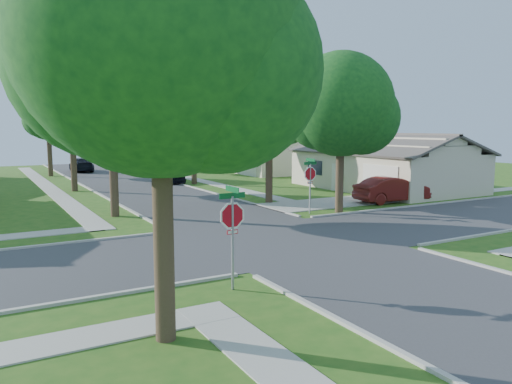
{
  "coord_description": "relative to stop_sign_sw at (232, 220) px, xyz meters",
  "views": [
    {
      "loc": [
        -10.9,
        -17.06,
        4.61
      ],
      "look_at": [
        0.52,
        3.21,
        1.6
      ],
      "focal_mm": 35.0,
      "sensor_mm": 36.0,
      "label": 1
    }
  ],
  "objects": [
    {
      "name": "tree_w_near",
      "position": [
        0.06,
        13.71,
        4.08
      ],
      "size": [
        5.38,
        5.2,
        8.97
      ],
      "color": "#38281C",
      "rests_on": "ground"
    },
    {
      "name": "tree_e_far",
      "position": [
        9.45,
        38.71,
        3.95
      ],
      "size": [
        5.17,
        5.0,
        8.72
      ],
      "color": "#38281C",
      "rests_on": "ground"
    },
    {
      "name": "house_ne_near",
      "position": [
        20.69,
        15.7,
        -0.51
      ],
      "size": [
        8.42,
        13.6,
        4.23
      ],
      "color": "beige",
      "rests_on": "ground"
    },
    {
      "name": "tree_w_far",
      "position": [
        0.05,
        38.71,
        3.48
      ],
      "size": [
        4.76,
        4.6,
        8.04
      ],
      "color": "#38281C",
      "rests_on": "ground"
    },
    {
      "name": "tree_w_mid",
      "position": [
        0.06,
        25.71,
        4.46
      ],
      "size": [
        5.8,
        5.6,
        9.56
      ],
      "color": "#38281C",
      "rests_on": "ground"
    },
    {
      "name": "sidewalk_nw",
      "position": [
        -1.4,
        30.7,
        -2.01
      ],
      "size": [
        1.2,
        40.0,
        0.04
      ],
      "primitive_type": "cube",
      "color": "#9E9B91",
      "rests_on": "ground"
    },
    {
      "name": "sidewalk_ne",
      "position": [
        10.8,
        30.7,
        -2.01
      ],
      "size": [
        1.2,
        40.0,
        0.04
      ],
      "primitive_type": "cube",
      "color": "#9E9B91",
      "rests_on": "ground"
    },
    {
      "name": "car_curb_west",
      "position": [
        3.5,
        42.34,
        -1.29
      ],
      "size": [
        2.31,
        5.18,
        1.48
      ],
      "primitive_type": "imported",
      "rotation": [
        0.0,
        0.0,
        3.09
      ],
      "color": "black",
      "rests_on": "ground"
    },
    {
      "name": "stop_sign_sw",
      "position": [
        0.0,
        0.0,
        0.0
      ],
      "size": [
        1.05,
        0.8,
        2.98
      ],
      "color": "gray",
      "rests_on": "ground"
    },
    {
      "name": "tree_sw_corner",
      "position": [
        -2.74,
        -2.29,
        4.23
      ],
      "size": [
        6.21,
        6.0,
        9.55
      ],
      "color": "#38281C",
      "rests_on": "ground"
    },
    {
      "name": "tree_e_mid",
      "position": [
        9.46,
        25.71,
        4.22
      ],
      "size": [
        5.59,
        5.4,
        9.21
      ],
      "color": "#38281C",
      "rests_on": "ground"
    },
    {
      "name": "car_driveway",
      "position": [
        16.2,
        10.2,
        -1.23
      ],
      "size": [
        4.97,
        2.12,
        1.59
      ],
      "primitive_type": "imported",
      "rotation": [
        0.0,
        0.0,
        1.48
      ],
      "color": "maroon",
      "rests_on": "ground"
    },
    {
      "name": "ground",
      "position": [
        4.7,
        4.7,
        -2.03
      ],
      "size": [
        100.0,
        100.0,
        0.0
      ],
      "primitive_type": "plane",
      "color": "#265316",
      "rests_on": "ground"
    },
    {
      "name": "driveway",
      "position": [
        12.6,
        11.8,
        -2.01
      ],
      "size": [
        8.8,
        3.6,
        0.05
      ],
      "primitive_type": "cube",
      "color": "#9E9B91",
      "rests_on": "ground"
    },
    {
      "name": "stop_sign_ne",
      "position": [
        9.4,
        9.4,
        0.0
      ],
      "size": [
        1.05,
        0.8,
        2.98
      ],
      "color": "gray",
      "rests_on": "ground"
    },
    {
      "name": "road_ns",
      "position": [
        4.7,
        4.7,
        -2.03
      ],
      "size": [
        7.0,
        100.0,
        0.02
      ],
      "primitive_type": "cube",
      "color": "#333335",
      "rests_on": "ground"
    },
    {
      "name": "tree_ne_corner",
      "position": [
        11.06,
        8.91,
        3.56
      ],
      "size": [
        5.8,
        5.6,
        8.66
      ],
      "color": "#38281C",
      "rests_on": "ground"
    },
    {
      "name": "house_ne_far",
      "position": [
        20.69,
        33.7,
        -0.51
      ],
      "size": [
        8.42,
        13.6,
        4.23
      ],
      "color": "beige",
      "rests_on": "ground"
    },
    {
      "name": "car_curb_east",
      "position": [
        7.9,
        27.44,
        -1.37
      ],
      "size": [
        1.78,
        3.95,
        1.32
      ],
      "primitive_type": "imported",
      "rotation": [
        0.0,
        0.0,
        0.06
      ],
      "color": "black",
      "rests_on": "ground"
    },
    {
      "name": "tree_e_near",
      "position": [
        9.45,
        13.71,
        3.61
      ],
      "size": [
        4.97,
        4.8,
        8.28
      ],
      "color": "#38281C",
      "rests_on": "ground"
    }
  ]
}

